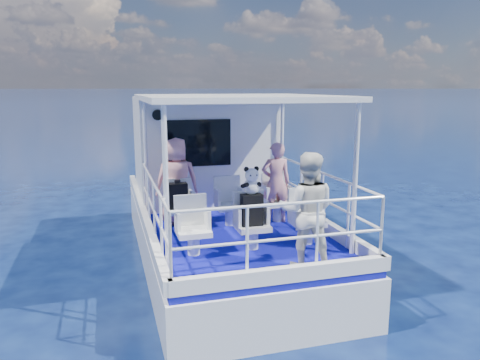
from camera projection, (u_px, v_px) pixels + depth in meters
name	position (u px, v px, depth m)	size (l,w,h in m)	color
ground	(233.00, 276.00, 8.31)	(2000.00, 2000.00, 0.00)	#071135
hull	(220.00, 257.00, 9.26)	(3.00, 7.00, 1.60)	white
deck	(220.00, 216.00, 9.09)	(2.90, 6.90, 0.10)	#09087A
cabin	(205.00, 149.00, 10.09)	(2.85, 2.00, 2.20)	white
canopy	(236.00, 98.00, 7.51)	(3.00, 3.20, 0.08)	white
canopy_posts	(237.00, 168.00, 7.69)	(2.77, 2.97, 2.20)	white
railings	(243.00, 208.00, 7.50)	(2.84, 3.59, 1.00)	white
seat_port_fwd	(180.00, 218.00, 8.04)	(0.48, 0.46, 0.38)	white
seat_center_fwd	(230.00, 214.00, 8.29)	(0.48, 0.46, 0.38)	white
seat_stbd_fwd	(278.00, 211.00, 8.53)	(0.48, 0.46, 0.38)	white
seat_port_aft	(194.00, 242.00, 6.82)	(0.48, 0.46, 0.38)	white
seat_center_aft	(252.00, 236.00, 7.06)	(0.48, 0.46, 0.38)	white
seat_stbd_aft	(307.00, 231.00, 7.31)	(0.48, 0.46, 0.38)	white
passenger_port_fwd	(177.00, 181.00, 8.26)	(0.58, 0.41, 1.55)	pink
passenger_stbd_fwd	(276.00, 183.00, 8.38)	(0.53, 0.35, 1.45)	#D18791
passenger_stbd_aft	(307.00, 211.00, 6.23)	(0.77, 0.60, 1.58)	silver
backpack_port	(177.00, 196.00, 7.92)	(0.33, 0.19, 0.44)	black
backpack_center	(252.00, 210.00, 6.95)	(0.31, 0.18, 0.47)	black
compact_camera	(177.00, 182.00, 7.86)	(0.10, 0.06, 0.06)	black
panda	(251.00, 180.00, 6.89)	(0.26, 0.22, 0.41)	silver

